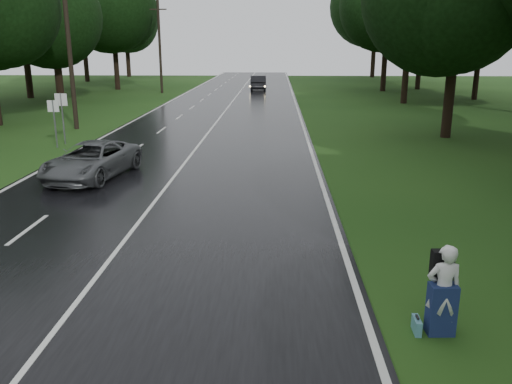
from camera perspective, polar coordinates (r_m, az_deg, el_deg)
ground at (r=13.45m, az=-15.57°, el=-7.17°), size 160.00×160.00×0.00m
road at (r=32.42m, az=-5.03°, el=6.69°), size 12.00×140.00×0.04m
lane_center at (r=32.42m, az=-5.04°, el=6.73°), size 0.12×140.00×0.01m
grey_car at (r=21.55m, az=-17.50°, el=3.32°), size 3.12×5.31×1.39m
far_car at (r=61.71m, az=0.24°, el=11.84°), size 1.93×5.07×1.65m
hitchhiker at (r=10.15m, az=19.73°, el=-10.32°), size 0.65×0.59×1.74m
suitcase at (r=10.33m, az=17.13°, el=-13.75°), size 0.13×0.40×0.28m
utility_pole_mid at (r=34.98m, az=-18.97°, el=6.53°), size 1.80×0.28×10.55m
utility_pole_far at (r=59.29m, az=-10.22°, el=10.59°), size 1.80×0.28×9.68m
road_sign_a at (r=28.84m, az=-20.86°, el=4.54°), size 0.58×0.10×2.42m
road_sign_b at (r=29.80m, az=-20.09°, el=4.95°), size 0.64×0.10×2.67m
tree_left_e at (r=51.22m, az=-20.48°, el=9.08°), size 7.94×7.94×12.41m
tree_left_f at (r=65.02m, az=-14.84°, el=10.76°), size 10.40×10.40×16.24m
tree_right_d at (r=31.99m, az=19.95°, el=5.65°), size 8.54×8.54×13.34m
tree_right_e at (r=49.83m, az=15.79°, el=9.31°), size 8.02×8.02×12.54m
tree_right_f at (r=62.59m, az=13.65°, el=10.67°), size 10.46×10.46×16.34m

